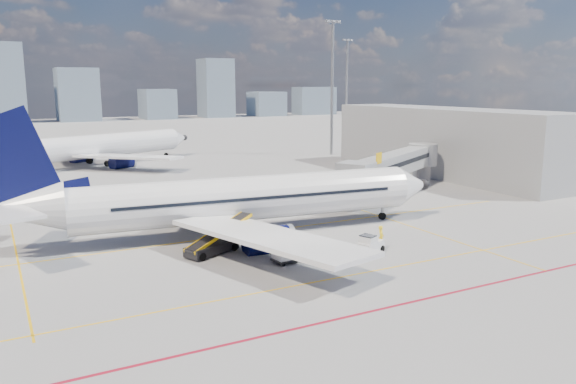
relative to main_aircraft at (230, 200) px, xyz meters
name	(u,v)px	position (x,y,z in m)	size (l,w,h in m)	color
ground	(300,255)	(2.50, -8.24, -3.22)	(420.00, 420.00, 0.00)	gray
apron_markings	(319,270)	(1.92, -12.16, -3.21)	(90.00, 35.12, 0.01)	#E9AC0C
jet_bridge	(398,164)	(26.01, 8.67, 0.52)	(23.55, 15.78, 6.30)	#9A9DA2
terminal_block	(445,141)	(42.45, 17.76, 1.78)	(10.00, 42.00, 10.00)	#9A9DA2
floodlight_mast_ne	(332,84)	(40.50, 46.75, 10.37)	(3.20, 0.61, 25.45)	gray
floodlight_mast_far	(347,85)	(67.50, 81.75, 10.37)	(3.20, 0.61, 25.45)	gray
distant_skyline	(16,94)	(-8.38, 181.76, 7.05)	(250.75, 15.00, 28.35)	slate
main_aircraft	(230,200)	(0.00, 0.00, 0.00)	(41.81, 36.37, 12.23)	white
second_aircraft	(93,147)	(-3.21, 52.45, 0.00)	(38.69, 32.63, 11.94)	white
baggage_tug	(370,244)	(7.70, -10.55, -2.46)	(2.58, 2.09, 1.58)	white
cargo_dolly	(292,250)	(1.17, -9.44, -2.27)	(3.29, 1.75, 1.72)	black
belt_loader	(213,245)	(-3.44, -4.62, -2.52)	(6.60, 3.89, 2.71)	black
ramp_worker	(381,237)	(9.26, -9.98, -2.22)	(0.73, 0.48, 2.00)	yellow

